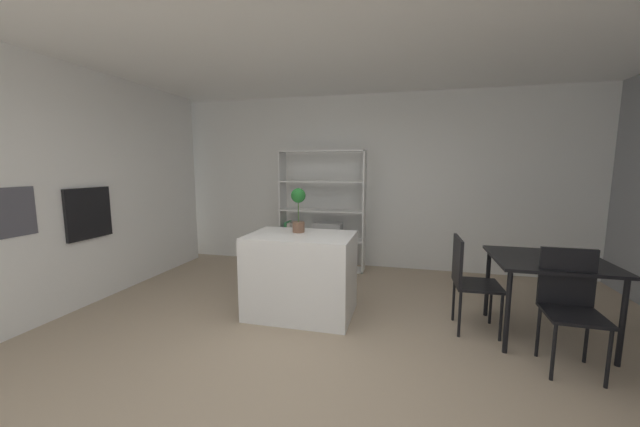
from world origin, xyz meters
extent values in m
plane|color=tan|center=(0.00, 0.00, 0.00)|extent=(9.87, 9.87, 0.00)
cube|color=white|center=(0.00, 0.00, 2.82)|extent=(7.17, 5.98, 0.06)
cube|color=white|center=(0.00, 2.96, 1.39)|extent=(7.17, 0.06, 2.79)
cube|color=white|center=(-3.21, 0.00, 1.39)|extent=(0.64, 5.40, 2.79)
cube|color=black|center=(-2.86, 0.53, 1.10)|extent=(0.04, 0.59, 0.60)
cylinder|color=#B7BABC|center=(-2.90, 0.53, 1.35)|extent=(0.02, 0.47, 0.02)
cube|color=white|center=(-0.34, 0.84, 0.45)|extent=(1.14, 0.78, 0.91)
cylinder|color=brown|center=(-0.40, 0.96, 0.97)|extent=(0.14, 0.14, 0.12)
cylinder|color=#476633|center=(-0.40, 0.96, 1.15)|extent=(0.01, 0.01, 0.24)
sphere|color=#1F6628|center=(-0.40, 0.96, 1.33)|extent=(0.16, 0.16, 0.16)
cube|color=white|center=(-1.20, 2.61, 0.95)|extent=(0.02, 0.33, 1.90)
cube|color=white|center=(0.14, 2.61, 0.95)|extent=(0.02, 0.33, 1.90)
cube|color=white|center=(-0.53, 2.61, 1.89)|extent=(1.37, 0.33, 0.02)
cube|color=white|center=(-0.53, 2.61, 0.01)|extent=(1.37, 0.33, 0.02)
cube|color=white|center=(-0.53, 2.61, 0.49)|extent=(1.32, 0.33, 0.02)
cube|color=white|center=(-0.53, 2.61, 0.95)|extent=(1.32, 0.33, 0.02)
cube|color=white|center=(-0.53, 2.61, 1.41)|extent=(1.32, 0.33, 0.02)
cube|color=#8E4793|center=(-1.12, 2.61, 0.15)|extent=(0.05, 0.27, 0.25)
cube|color=red|center=(-1.06, 2.61, 0.12)|extent=(0.04, 0.27, 0.19)
cube|color=#38383D|center=(-0.99, 2.61, 0.14)|extent=(0.05, 0.27, 0.24)
cube|color=red|center=(-0.92, 2.61, 0.12)|extent=(0.04, 0.27, 0.20)
cube|color=#338E4C|center=(-1.12, 2.61, 0.62)|extent=(0.04, 0.27, 0.25)
cube|color=silver|center=(-1.06, 2.61, 0.62)|extent=(0.05, 0.27, 0.24)
cube|color=#B7BABC|center=(-0.44, 2.61, 0.63)|extent=(0.44, 0.29, 0.26)
cube|color=black|center=(2.10, 0.89, 0.77)|extent=(0.98, 0.92, 0.03)
cylinder|color=black|center=(1.67, 0.49, 0.38)|extent=(0.04, 0.04, 0.75)
cylinder|color=black|center=(2.53, 0.49, 0.38)|extent=(0.04, 0.04, 0.75)
cylinder|color=black|center=(1.67, 1.29, 0.38)|extent=(0.04, 0.04, 0.75)
cylinder|color=black|center=(2.53, 1.29, 0.38)|extent=(0.04, 0.04, 0.75)
cube|color=black|center=(1.49, 0.89, 0.47)|extent=(0.44, 0.45, 0.03)
cube|color=black|center=(1.29, 0.88, 0.72)|extent=(0.04, 0.44, 0.46)
cylinder|color=black|center=(1.68, 0.70, 0.23)|extent=(0.03, 0.03, 0.46)
cylinder|color=black|center=(1.67, 1.08, 0.23)|extent=(0.03, 0.03, 0.46)
cylinder|color=black|center=(1.31, 0.69, 0.23)|extent=(0.03, 0.03, 0.46)
cylinder|color=black|center=(1.30, 1.07, 0.23)|extent=(0.03, 0.03, 0.46)
cube|color=black|center=(2.10, 0.31, 0.47)|extent=(0.43, 0.43, 0.03)
cube|color=black|center=(2.10, 0.50, 0.73)|extent=(0.42, 0.04, 0.49)
cylinder|color=black|center=(1.91, 0.13, 0.23)|extent=(0.03, 0.03, 0.46)
cylinder|color=black|center=(2.27, 0.12, 0.23)|extent=(0.03, 0.03, 0.46)
cylinder|color=black|center=(1.92, 0.49, 0.23)|extent=(0.03, 0.03, 0.46)
cylinder|color=black|center=(2.28, 0.48, 0.23)|extent=(0.03, 0.03, 0.46)
camera|label=1|loc=(0.78, -2.73, 1.65)|focal=19.47mm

